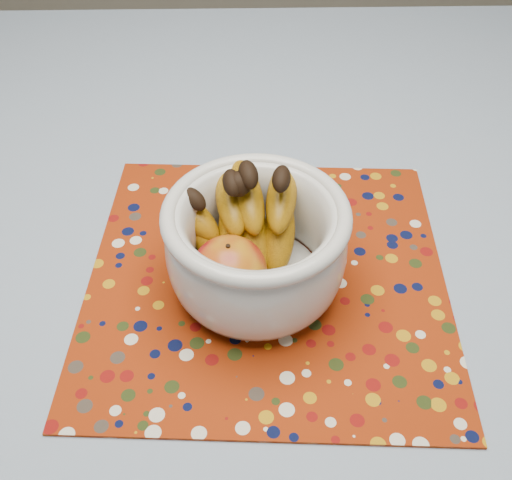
% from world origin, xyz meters
% --- Properties ---
extents(table, '(1.20, 1.20, 0.75)m').
position_xyz_m(table, '(0.00, 0.00, 0.67)').
color(table, brown).
rests_on(table, ground).
extents(tablecloth, '(1.32, 1.32, 0.01)m').
position_xyz_m(tablecloth, '(0.00, 0.00, 0.76)').
color(tablecloth, slate).
rests_on(tablecloth, table).
extents(placemat, '(0.45, 0.45, 0.00)m').
position_xyz_m(placemat, '(0.04, -0.11, 0.76)').
color(placemat, maroon).
rests_on(placemat, tablecloth).
extents(fruit_bowl, '(0.23, 0.21, 0.16)m').
position_xyz_m(fruit_bowl, '(0.01, -0.12, 0.84)').
color(fruit_bowl, silver).
rests_on(fruit_bowl, placemat).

